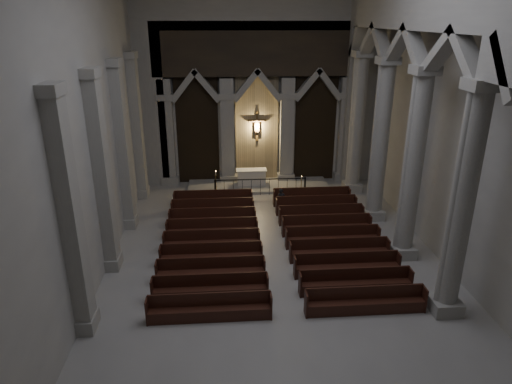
% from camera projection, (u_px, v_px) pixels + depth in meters
% --- Properties ---
extents(room, '(24.00, 24.10, 12.00)m').
position_uv_depth(room, '(284.00, 84.00, 15.28)').
color(room, '#A09E98').
rests_on(room, ground).
extents(sanctuary_wall, '(14.00, 0.77, 12.00)m').
position_uv_depth(sanctuary_wall, '(257.00, 74.00, 26.37)').
color(sanctuary_wall, '#A3A198').
rests_on(sanctuary_wall, ground).
extents(right_arcade, '(1.00, 24.00, 12.00)m').
position_uv_depth(right_arcade, '(427.00, 71.00, 16.82)').
color(right_arcade, '#A3A198').
rests_on(right_arcade, ground).
extents(left_pilasters, '(0.60, 13.00, 8.03)m').
position_uv_depth(left_pilasters, '(114.00, 162.00, 19.39)').
color(left_pilasters, '#A3A198').
rests_on(left_pilasters, ground).
extents(sanctuary_step, '(8.50, 2.60, 0.15)m').
position_uv_depth(sanctuary_step, '(258.00, 185.00, 27.85)').
color(sanctuary_step, '#A3A198').
rests_on(sanctuary_step, ground).
extents(altar, '(1.84, 0.74, 0.94)m').
position_uv_depth(altar, '(251.00, 177.00, 27.69)').
color(altar, silver).
rests_on(altar, sanctuary_step).
extents(altar_rail, '(5.30, 0.09, 1.04)m').
position_uv_depth(altar_rail, '(260.00, 184.00, 26.26)').
color(altar_rail, black).
rests_on(altar_rail, ground).
extents(candle_stand_left, '(0.26, 0.26, 1.53)m').
position_uv_depth(candle_stand_left, '(216.00, 189.00, 26.29)').
color(candle_stand_left, '#A48432').
rests_on(candle_stand_left, ground).
extents(candle_stand_right, '(0.21, 0.21, 1.23)m').
position_uv_depth(candle_stand_right, '(301.00, 190.00, 26.33)').
color(candle_stand_right, '#A48432').
rests_on(candle_stand_right, ground).
extents(pews, '(9.65, 10.35, 0.95)m').
position_uv_depth(pews, '(273.00, 242.00, 20.34)').
color(pews, black).
rests_on(pews, ground).
extents(worshipper, '(0.47, 0.33, 1.24)m').
position_uv_depth(worshipper, '(281.00, 200.00, 24.18)').
color(worshipper, black).
rests_on(worshipper, ground).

